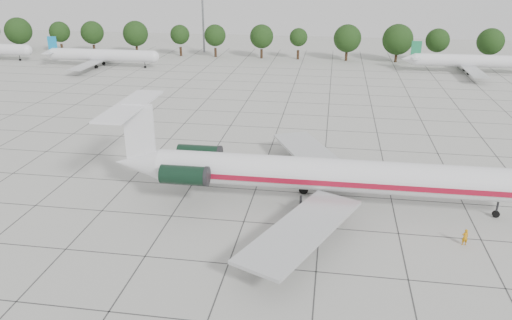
% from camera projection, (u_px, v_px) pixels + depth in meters
% --- Properties ---
extents(ground, '(260.00, 260.00, 0.00)m').
position_uv_depth(ground, '(256.00, 190.00, 60.33)').
color(ground, '#B0B0A9').
rests_on(ground, ground).
extents(apron_joints, '(170.00, 170.00, 0.02)m').
position_uv_depth(apron_joints, '(271.00, 147.00, 74.06)').
color(apron_joints, '#383838').
rests_on(apron_joints, ground).
extents(main_airliner, '(46.93, 36.90, 11.00)m').
position_uv_depth(main_airliner, '(309.00, 173.00, 55.26)').
color(main_airliner, silver).
rests_on(main_airliner, ground).
extents(ground_crew, '(0.69, 0.52, 1.73)m').
position_uv_depth(ground_crew, '(465.00, 237.00, 48.40)').
color(ground_crew, '#C47D0B').
rests_on(ground_crew, ground).
extents(bg_airliner_b, '(28.24, 27.20, 7.40)m').
position_uv_depth(bg_airliner_b, '(102.00, 55.00, 127.75)').
color(bg_airliner_b, silver).
rests_on(bg_airliner_b, ground).
extents(bg_airliner_d, '(28.24, 27.20, 7.40)m').
position_uv_depth(bg_airliner_d, '(471.00, 61.00, 120.62)').
color(bg_airliner_d, silver).
rests_on(bg_airliner_d, ground).
extents(tree_line, '(249.86, 8.44, 10.22)m').
position_uv_depth(tree_line, '(262.00, 36.00, 137.59)').
color(tree_line, '#332114').
rests_on(tree_line, ground).
extents(floodlight_mast, '(1.60, 1.60, 25.45)m').
position_uv_depth(floodlight_mast, '(202.00, 2.00, 143.51)').
color(floodlight_mast, slate).
rests_on(floodlight_mast, ground).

